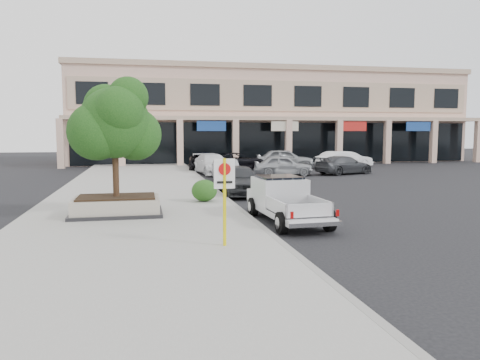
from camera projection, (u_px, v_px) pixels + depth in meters
The scene contains 19 objects.
ground at pixel (304, 226), 15.52m from camera, with size 120.00×120.00×0.00m, color black.
sidewalk at pixel (137, 202), 20.25m from camera, with size 8.00×52.00×0.15m, color gray.
curb at pixel (227, 200), 21.04m from camera, with size 0.20×52.00×0.15m, color gray.
strip_mall at pixel (269, 116), 49.68m from camera, with size 40.55×12.43×9.50m.
planter at pixel (117, 206), 16.80m from camera, with size 3.20×2.20×0.68m.
planter_tree at pixel (119, 124), 16.67m from camera, with size 2.90×2.55×4.00m.
no_parking_sign at pixel (225, 190), 12.15m from camera, with size 0.55×0.09×2.30m.
hedge at pixel (204, 191), 19.97m from camera, with size 1.10×0.99×0.94m, color #1B4313.
pickup_truck at pixel (288, 200), 16.06m from camera, with size 1.82×4.92×1.55m, color silver, non-canonical shape.
curb_car_a at pixel (239, 180), 23.11m from camera, with size 1.78×4.43×1.51m, color #2B2C30.
curb_car_b at pixel (226, 170), 29.63m from camera, with size 1.41×4.04×1.33m, color #A5A7AD.
curb_car_c at pixel (213, 164), 34.15m from camera, with size 2.06×5.08×1.47m, color white.
curb_car_d at pixel (204, 161), 37.52m from camera, with size 2.40×5.19×1.44m, color black.
lot_car_a at pixel (283, 165), 33.17m from camera, with size 1.69×4.21×1.44m, color #A2A5AA.
lot_car_b at pixel (339, 160), 39.82m from camera, with size 1.52×4.35×1.43m, color white.
lot_car_c at pixel (344, 165), 34.21m from camera, with size 1.87×4.60×1.33m, color #323438.
lot_car_d at pixel (237, 161), 38.11m from camera, with size 2.33×5.05×1.40m, color black.
lot_car_e at pixel (285, 159), 39.07m from camera, with size 1.97×4.90×1.67m, color #9DA1A5.
lot_car_f at pixel (348, 159), 40.64m from camera, with size 1.47×4.21×1.39m, color silver.
Camera 1 is at (-5.17, -14.53, 3.15)m, focal length 35.00 mm.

